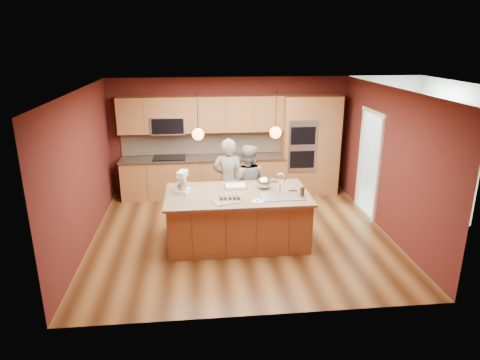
{
  "coord_description": "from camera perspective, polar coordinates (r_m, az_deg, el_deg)",
  "views": [
    {
      "loc": [
        -0.78,
        -7.3,
        3.51
      ],
      "look_at": [
        -0.03,
        -0.1,
        1.12
      ],
      "focal_mm": 32.0,
      "sensor_mm": 36.0,
      "label": 1
    }
  ],
  "objects": [
    {
      "name": "washer",
      "position": [
        10.0,
        24.38,
        -1.06
      ],
      "size": [
        0.73,
        0.74,
        0.95
      ],
      "primitive_type": "cube",
      "rotation": [
        0.0,
        0.0,
        0.27
      ],
      "color": "white",
      "rests_on": "floor"
    },
    {
      "name": "cupcakes_right",
      "position": [
        8.13,
        4.6,
        -0.06
      ],
      "size": [
        0.14,
        0.14,
        0.06
      ],
      "primitive_type": null,
      "color": "#B28C49",
      "rests_on": "island"
    },
    {
      "name": "person_right",
      "position": [
        8.5,
        0.97,
        -0.43
      ],
      "size": [
        0.87,
        0.75,
        1.56
      ],
      "primitive_type": "imported",
      "rotation": [
        0.0,
        0.0,
        2.91
      ],
      "color": "gray",
      "rests_on": "floor"
    },
    {
      "name": "phone",
      "position": [
        7.69,
        7.09,
        -1.44
      ],
      "size": [
        0.15,
        0.1,
        0.01
      ],
      "primitive_type": "cube",
      "rotation": [
        0.0,
        0.0,
        0.14
      ],
      "color": "black",
      "rests_on": "island"
    },
    {
      "name": "pendant_right",
      "position": [
        7.32,
        4.76,
        6.35
      ],
      "size": [
        0.2,
        0.2,
        0.8
      ],
      "color": "black",
      "rests_on": "ceiling"
    },
    {
      "name": "doorway_trim",
      "position": [
        9.17,
        16.81,
        1.93
      ],
      "size": [
        0.08,
        1.11,
        2.2
      ],
      "primitive_type": null,
      "color": "silver",
      "rests_on": "wall_right"
    },
    {
      "name": "plate",
      "position": [
        7.14,
        2.41,
        -2.88
      ],
      "size": [
        0.2,
        0.2,
        0.01
      ],
      "primitive_type": "cylinder",
      "color": "white",
      "rests_on": "island"
    },
    {
      "name": "cupcakes_rack",
      "position": [
        7.21,
        -1.35,
        -2.28
      ],
      "size": [
        0.37,
        0.15,
        0.07
      ],
      "primitive_type": null,
      "color": "#B28C49",
      "rests_on": "island"
    },
    {
      "name": "tumbler",
      "position": [
        7.46,
        8.3,
        -1.52
      ],
      "size": [
        0.08,
        0.08,
        0.16
      ],
      "primitive_type": "cylinder",
      "color": "#352511",
      "rests_on": "island"
    },
    {
      "name": "island",
      "position": [
        7.69,
        -0.24,
        -4.96
      ],
      "size": [
        2.52,
        1.41,
        1.31
      ],
      "color": "olive",
      "rests_on": "floor"
    },
    {
      "name": "oven_column",
      "position": [
        10.13,
        9.26,
        4.6
      ],
      "size": [
        1.3,
        0.62,
        2.3
      ],
      "color": "olive",
      "rests_on": "floor"
    },
    {
      "name": "laundry_room",
      "position": [
        10.05,
        25.06,
        7.67
      ],
      "size": [
        2.6,
        2.7,
        2.7
      ],
      "color": "silver",
      "rests_on": "ground"
    },
    {
      "name": "cooling_rack",
      "position": [
        7.14,
        -1.9,
        -2.84
      ],
      "size": [
        0.49,
        0.41,
        0.02
      ],
      "primitive_type": "cube",
      "rotation": [
        0.0,
        0.0,
        0.27
      ],
      "color": "#B1B2B9",
      "rests_on": "island"
    },
    {
      "name": "cupcakes_left",
      "position": [
        7.85,
        -7.54,
        -0.79
      ],
      "size": [
        0.24,
        0.32,
        0.07
      ],
      "primitive_type": null,
      "color": "#B28C49",
      "rests_on": "island"
    },
    {
      "name": "wall_back",
      "position": [
        10.07,
        -1.39,
        5.91
      ],
      "size": [
        5.5,
        0.0,
        5.5
      ],
      "primitive_type": "plane",
      "rotation": [
        1.57,
        0.0,
        0.0
      ],
      "color": "#4D1B16",
      "rests_on": "ground"
    },
    {
      "name": "wall_left",
      "position": [
        7.87,
        -20.22,
        1.2
      ],
      "size": [
        0.0,
        5.0,
        5.0
      ],
      "primitive_type": "plane",
      "rotation": [
        1.57,
        0.0,
        1.57
      ],
      "color": "#4D1B16",
      "rests_on": "ground"
    },
    {
      "name": "ceiling",
      "position": [
        7.39,
        0.14,
        12.0
      ],
      "size": [
        5.5,
        5.5,
        0.0
      ],
      "primitive_type": "plane",
      "rotation": [
        3.14,
        0.0,
        0.0
      ],
      "color": "white",
      "rests_on": "ground"
    },
    {
      "name": "floor",
      "position": [
        8.14,
        0.12,
        -7.25
      ],
      "size": [
        5.5,
        5.5,
        0.0
      ],
      "primitive_type": "plane",
      "color": "#452710",
      "rests_on": "ground"
    },
    {
      "name": "wall_front",
      "position": [
        5.32,
        3.0,
        -5.69
      ],
      "size": [
        5.5,
        0.0,
        5.5
      ],
      "primitive_type": "plane",
      "rotation": [
        -1.57,
        0.0,
        0.0
      ],
      "color": "#4D1B16",
      "rests_on": "ground"
    },
    {
      "name": "pendant_left",
      "position": [
        7.19,
        -5.62,
        6.12
      ],
      "size": [
        0.2,
        0.2,
        0.8
      ],
      "color": "black",
      "rests_on": "ceiling"
    },
    {
      "name": "stand_mixer",
      "position": [
        7.58,
        -7.66,
        -0.45
      ],
      "size": [
        0.28,
        0.33,
        0.39
      ],
      "rotation": [
        0.0,
        0.0,
        -0.3
      ],
      "color": "white",
      "rests_on": "island"
    },
    {
      "name": "cabinet_run",
      "position": [
        9.88,
        -5.19,
        3.41
      ],
      "size": [
        3.74,
        0.64,
        2.3
      ],
      "color": "olive",
      "rests_on": "floor"
    },
    {
      "name": "sheet_cake",
      "position": [
        7.81,
        -0.58,
        -0.84
      ],
      "size": [
        0.43,
        0.32,
        0.05
      ],
      "rotation": [
        0.0,
        0.0,
        0.03
      ],
      "color": "silver",
      "rests_on": "island"
    },
    {
      "name": "dryer",
      "position": [
        10.56,
        22.56,
        0.01
      ],
      "size": [
        0.66,
        0.67,
        0.9
      ],
      "primitive_type": "cube",
      "rotation": [
        0.0,
        0.0,
        0.19
      ],
      "color": "white",
      "rests_on": "floor"
    },
    {
      "name": "person_left",
      "position": [
        8.44,
        -1.56,
        -0.08
      ],
      "size": [
        0.69,
        0.52,
        1.7
      ],
      "primitive_type": "imported",
      "rotation": [
        0.0,
        0.0,
        2.95
      ],
      "color": "black",
      "rests_on": "floor"
    },
    {
      "name": "wall_right",
      "position": [
        8.39,
        19.16,
        2.35
      ],
      "size": [
        0.0,
        5.0,
        5.0
      ],
      "primitive_type": "plane",
      "rotation": [
        1.57,
        0.0,
        -1.57
      ],
      "color": "#4D1B16",
      "rests_on": "ground"
    },
    {
      "name": "mixing_bowl",
      "position": [
        7.75,
        3.23,
        -0.35
      ],
      "size": [
        0.27,
        0.27,
        0.23
      ],
      "primitive_type": "ellipsoid",
      "color": "silver",
      "rests_on": "island"
    }
  ]
}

